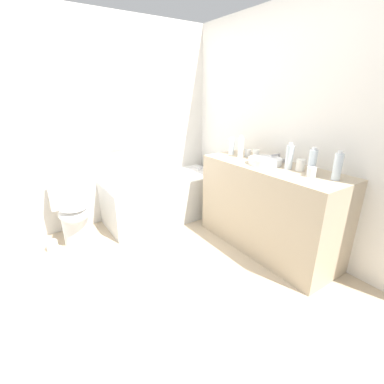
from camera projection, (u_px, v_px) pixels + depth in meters
name	position (u px, v px, depth m)	size (l,w,h in m)	color
ground_plane	(148.00, 280.00, 2.36)	(4.11, 4.11, 0.00)	#C1AD8E
wall_back_tiled	(88.00, 126.00, 3.06)	(3.51, 0.10, 2.36)	silver
wall_right_mirror	(284.00, 130.00, 2.79)	(0.10, 3.15, 2.36)	silver
bathtub	(164.00, 196.00, 3.46)	(1.47, 0.66, 1.28)	silver
toilet	(73.00, 212.00, 2.89)	(0.39, 0.54, 0.65)	white
vanity_counter	(268.00, 208.00, 2.73)	(0.56, 1.47, 0.89)	tan
sink_basin	(265.00, 161.00, 2.62)	(0.32, 0.32, 0.06)	white
sink_faucet	(278.00, 158.00, 2.72)	(0.12, 0.15, 0.08)	#A0A0A5
water_bottle_0	(338.00, 166.00, 2.13)	(0.07, 0.07, 0.24)	silver
water_bottle_1	(231.00, 146.00, 3.02)	(0.07, 0.07, 0.19)	silver
water_bottle_2	(289.00, 157.00, 2.43)	(0.07, 0.07, 0.24)	silver
water_bottle_3	(241.00, 147.00, 2.87)	(0.06, 0.06, 0.23)	silver
water_bottle_4	(312.00, 162.00, 2.28)	(0.07, 0.07, 0.23)	silver
drinking_glass_0	(256.00, 154.00, 2.81)	(0.06, 0.06, 0.10)	white
drinking_glass_1	(312.00, 172.00, 2.23)	(0.07, 0.07, 0.08)	white
drinking_glass_2	(248.00, 153.00, 2.92)	(0.06, 0.06, 0.08)	white
drinking_glass_3	(300.00, 165.00, 2.40)	(0.08, 0.08, 0.10)	white
toilet_paper_roll	(52.00, 246.00, 2.78)	(0.11, 0.11, 0.11)	white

